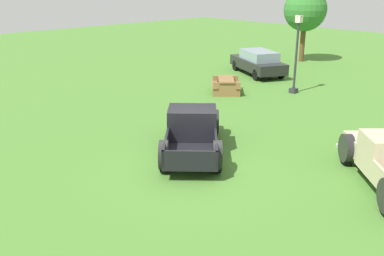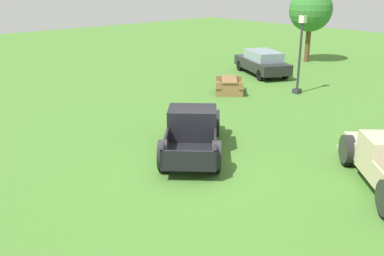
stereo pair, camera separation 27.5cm
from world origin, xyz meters
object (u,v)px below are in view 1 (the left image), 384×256
pickup_truck_foreground (192,129)px  oak_tree_east (305,10)px  lamp_post_near (296,53)px  picnic_table (226,84)px  sedan_distant_a (258,62)px

pickup_truck_foreground → oak_tree_east: bearing=111.9°
pickup_truck_foreground → lamp_post_near: (-2.11, 9.39, 1.42)m
lamp_post_near → picnic_table: 3.97m
sedan_distant_a → oak_tree_east: (-0.74, 6.00, 2.85)m
lamp_post_near → pickup_truck_foreground: bearing=-77.3°
sedan_distant_a → oak_tree_east: oak_tree_east is taller
lamp_post_near → picnic_table: size_ratio=1.77×
picnic_table → oak_tree_east: (-2.51, 10.90, 3.16)m
sedan_distant_a → oak_tree_east: 6.68m
picnic_table → oak_tree_east: oak_tree_east is taller
pickup_truck_foreground → oak_tree_east: 19.24m
sedan_distant_a → picnic_table: sedan_distant_a is taller
pickup_truck_foreground → picnic_table: (-4.57, 6.75, -0.24)m
pickup_truck_foreground → lamp_post_near: lamp_post_near is taller
sedan_distant_a → lamp_post_near: (4.24, -2.26, 1.35)m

